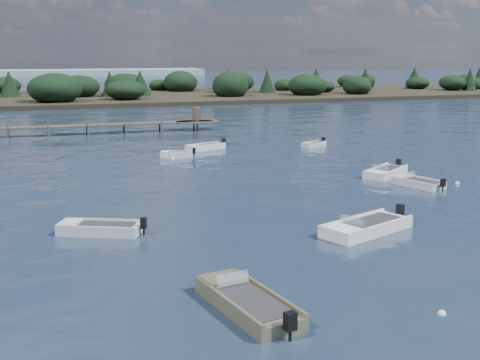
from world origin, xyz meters
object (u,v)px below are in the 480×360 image
object	(u,v)px
dinghy_extra_b	(418,184)
dinghy_mid_grey	(100,230)
dinghy_mid_white_b	(385,173)
dinghy_near_olive	(247,305)
tender_far_grey_b	(314,145)
tender_far_white	(177,155)
dinghy_mid_white_a	(366,229)
dinghy_extra_a	(205,148)

from	to	relation	value
dinghy_extra_b	dinghy_mid_grey	size ratio (longest dim) A/B	0.86
dinghy_extra_b	dinghy_mid_grey	xyz separation A→B (m)	(-22.33, -4.52, 0.01)
dinghy_mid_white_b	dinghy_near_olive	distance (m)	26.84
dinghy_extra_b	dinghy_mid_white_b	distance (m)	4.09
dinghy_mid_white_b	tender_far_grey_b	bearing A→B (deg)	87.09
dinghy_mid_white_b	tender_far_grey_b	distance (m)	14.67
dinghy_mid_grey	dinghy_near_olive	world-z (taller)	dinghy_near_olive
tender_far_white	dinghy_mid_white_a	world-z (taller)	dinghy_mid_white_a
tender_far_white	dinghy_extra_b	bearing A→B (deg)	-51.32
dinghy_mid_grey	tender_far_grey_b	size ratio (longest dim) A/B	1.50
tender_far_grey_b	dinghy_mid_grey	bearing A→B (deg)	-134.61
dinghy_extra_b	dinghy_near_olive	size ratio (longest dim) A/B	0.70
dinghy_mid_grey	tender_far_white	size ratio (longest dim) A/B	1.45
tender_far_white	dinghy_near_olive	bearing A→B (deg)	-97.59
dinghy_extra_b	dinghy_extra_a	xyz separation A→B (m)	(-10.11, 20.39, 0.01)
dinghy_extra_b	tender_far_grey_b	distance (m)	18.74
dinghy_extra_b	dinghy_mid_grey	distance (m)	22.79
dinghy_near_olive	dinghy_mid_white_a	bearing A→B (deg)	38.82
dinghy_extra_b	tender_far_white	distance (m)	21.86
dinghy_mid_white_b	dinghy_extra_a	bearing A→B (deg)	121.47
dinghy_mid_grey	dinghy_mid_white_b	size ratio (longest dim) A/B	0.97
tender_far_grey_b	dinghy_extra_a	distance (m)	10.85
dinghy_mid_grey	dinghy_near_olive	distance (m)	12.15
tender_far_grey_b	tender_far_white	distance (m)	14.37
dinghy_extra_b	dinghy_extra_a	size ratio (longest dim) A/B	0.91
dinghy_extra_a	tender_far_grey_b	bearing A→B (deg)	-8.77
tender_far_grey_b	dinghy_mid_white_a	bearing A→B (deg)	-109.38
dinghy_mid_white_a	dinghy_extra_a	size ratio (longest dim) A/B	1.34
dinghy_mid_white_b	dinghy_extra_a	size ratio (longest dim) A/B	1.10
dinghy_mid_white_b	dinghy_near_olive	size ratio (longest dim) A/B	0.85
tender_far_white	dinghy_mid_white_a	distance (m)	26.11
dinghy_near_olive	dinghy_mid_white_a	world-z (taller)	dinghy_mid_white_a
dinghy_extra_b	tender_far_white	xyz separation A→B (m)	(-13.66, 17.07, 0.00)
dinghy_near_olive	tender_far_grey_b	bearing A→B (deg)	61.68
tender_far_grey_b	tender_far_white	size ratio (longest dim) A/B	0.96
dinghy_extra_b	tender_far_white	bearing A→B (deg)	128.68
dinghy_mid_white_b	tender_far_grey_b	xyz separation A→B (m)	(0.74, 14.65, -0.01)
dinghy_extra_b	dinghy_mid_grey	bearing A→B (deg)	-168.55
dinghy_near_olive	dinghy_extra_a	distance (m)	37.14
tender_far_white	dinghy_mid_white_a	size ratio (longest dim) A/B	0.55
dinghy_mid_grey	dinghy_near_olive	size ratio (longest dim) A/B	0.82
dinghy_near_olive	dinghy_extra_a	bearing A→B (deg)	77.65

